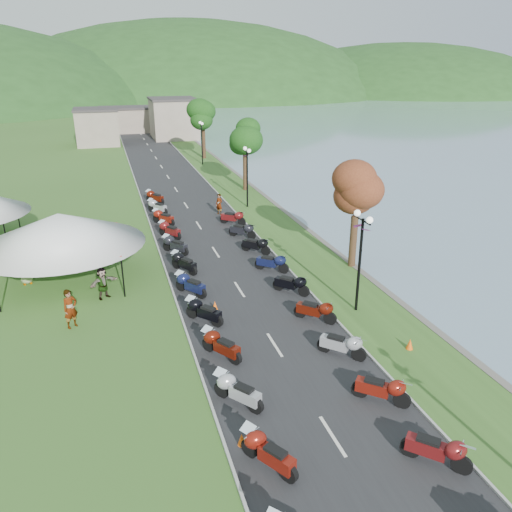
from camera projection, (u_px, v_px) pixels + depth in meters
road at (186, 205)px, 43.37m from camera, size 7.00×120.00×0.02m
hills_backdrop at (116, 96)px, 186.13m from camera, size 360.00×120.00×76.00m
far_building at (129, 122)px, 82.08m from camera, size 18.00×16.00×5.00m
moto_row_left at (204, 312)px, 23.68m from camera, size 2.60×47.36×1.10m
moto_row_right at (327, 327)px, 22.39m from camera, size 2.60×37.54×1.10m
vendor_tent_main at (63, 248)px, 27.68m from camera, size 6.04×6.04×4.00m
tree_lakeside at (356, 209)px, 29.19m from camera, size 2.60×2.60×7.22m
pedestrian_a at (73, 327)px, 23.48m from camera, size 0.87×0.82×1.92m
pedestrian_b at (25, 260)px, 31.45m from camera, size 0.94×0.61×1.82m
traffic_cone_near at (242, 440)px, 16.15m from camera, size 0.29×0.29×0.45m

